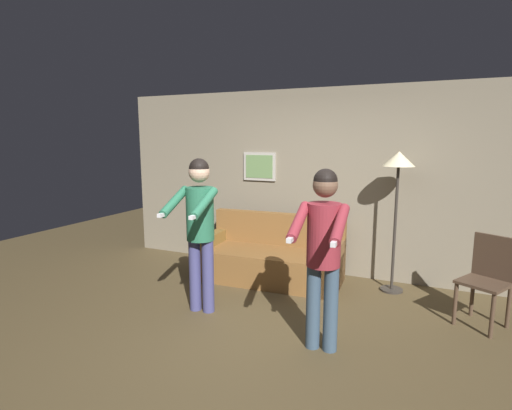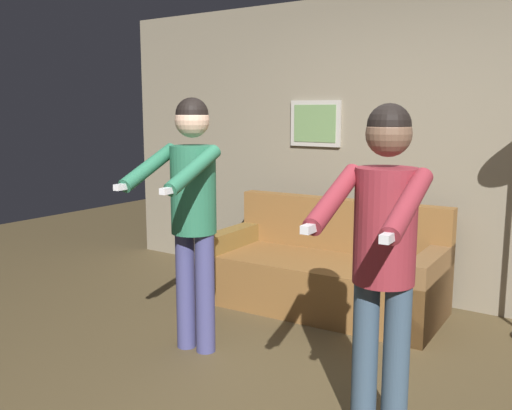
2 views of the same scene
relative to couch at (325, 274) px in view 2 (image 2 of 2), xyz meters
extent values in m
plane|color=brown|center=(0.54, -1.55, -0.28)|extent=(12.00, 12.00, 0.00)
cube|color=gray|center=(0.54, 0.61, 1.02)|extent=(6.40, 0.06, 2.60)
cube|color=#B7B2A8|center=(-0.42, 0.57, 1.22)|extent=(0.51, 0.02, 0.42)
cube|color=#688C53|center=(-0.42, 0.55, 1.22)|extent=(0.43, 0.01, 0.34)
cube|color=brown|center=(0.00, -0.04, -0.07)|extent=(1.94, 0.95, 0.42)
cube|color=brown|center=(-0.02, 0.31, 0.37)|extent=(1.90, 0.24, 0.45)
cube|color=brown|center=(-0.87, -0.09, 0.01)|extent=(0.21, 0.86, 0.58)
cube|color=brown|center=(0.87, 0.00, 0.01)|extent=(0.21, 0.86, 0.58)
cylinder|color=#424377|center=(-0.40, -1.27, 0.13)|extent=(0.13, 0.13, 0.82)
cylinder|color=#424377|center=(-0.24, -1.25, 0.13)|extent=(0.13, 0.13, 0.82)
cylinder|color=#286B4C|center=(-0.32, -1.26, 0.83)|extent=(0.30, 0.30, 0.58)
sphere|color=#D8AD8E|center=(-0.32, -1.26, 1.28)|extent=(0.22, 0.22, 0.22)
sphere|color=black|center=(-0.32, -1.26, 1.32)|extent=(0.21, 0.21, 0.21)
cylinder|color=#286B4C|center=(-0.47, -1.51, 0.99)|extent=(0.14, 0.51, 0.28)
cube|color=white|center=(-0.44, -1.75, 0.89)|extent=(0.06, 0.15, 0.04)
cylinder|color=#286B4C|center=(-0.13, -1.48, 0.99)|extent=(0.14, 0.51, 0.28)
cube|color=white|center=(-0.11, -1.71, 0.89)|extent=(0.06, 0.15, 0.04)
cylinder|color=#394F64|center=(1.03, -1.53, 0.12)|extent=(0.13, 0.13, 0.79)
cylinder|color=#394F64|center=(1.19, -1.52, 0.12)|extent=(0.13, 0.13, 0.79)
cylinder|color=maroon|center=(1.11, -1.53, 0.80)|extent=(0.30, 0.30, 0.56)
sphere|color=brown|center=(1.11, -1.53, 1.24)|extent=(0.22, 0.22, 0.22)
sphere|color=black|center=(1.11, -1.53, 1.27)|extent=(0.21, 0.21, 0.21)
cylinder|color=maroon|center=(0.96, -1.76, 0.95)|extent=(0.12, 0.50, 0.28)
cube|color=white|center=(0.97, -1.99, 0.85)|extent=(0.05, 0.15, 0.04)
cylinder|color=maroon|center=(1.30, -1.74, 0.95)|extent=(0.12, 0.50, 0.28)
cube|color=white|center=(1.31, -1.97, 0.85)|extent=(0.05, 0.15, 0.04)
camera|label=1|loc=(1.97, -4.88, 1.62)|focal=28.00mm
camera|label=2|loc=(2.12, -4.08, 1.34)|focal=40.00mm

